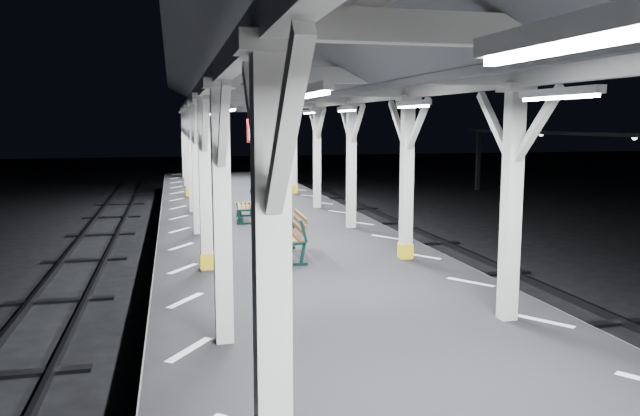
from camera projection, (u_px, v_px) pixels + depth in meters
name	position (u px, v px, depth m)	size (l,w,h in m)	color
ground	(335.00, 349.00, 10.52)	(120.00, 120.00, 0.00)	black
platform	(336.00, 320.00, 10.45)	(6.00, 50.00, 1.00)	black
hazard_stripes_left	(186.00, 300.00, 9.82)	(1.00, 48.00, 0.01)	silver
hazard_stripes_right	(471.00, 282.00, 10.94)	(1.00, 48.00, 0.01)	silver
track_left	(14.00, 371.00, 9.37)	(2.20, 60.00, 0.16)	#2D2D33
track_right	(594.00, 322.00, 11.65)	(2.20, 60.00, 0.16)	#2D2D33
canopy	(337.00, 73.00, 9.87)	(5.40, 49.00, 4.65)	beige
bench_mid	(291.00, 234.00, 12.91)	(0.70, 1.72, 0.92)	black
bench_far	(249.00, 205.00, 17.76)	(0.69, 1.54, 0.81)	black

